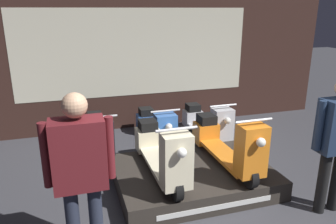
# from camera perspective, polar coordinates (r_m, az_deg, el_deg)

# --- Properties ---
(shop_wall_back) EXTENTS (8.42, 0.09, 3.20)m
(shop_wall_back) POSITION_cam_1_polar(r_m,az_deg,el_deg) (6.63, -5.63, 10.69)
(shop_wall_back) COLOR #331E19
(shop_wall_back) RESTS_ON ground_plane
(display_platform) EXTENTS (2.12, 1.54, 0.27)m
(display_platform) POSITION_cam_1_polar(r_m,az_deg,el_deg) (4.69, 4.35, -11.11)
(display_platform) COLOR #2D2823
(display_platform) RESTS_ON ground_plane
(scooter_display_left) EXTENTS (0.47, 1.74, 0.88)m
(scooter_display_left) POSITION_cam_1_polar(r_m,az_deg,el_deg) (4.28, -1.17, -7.01)
(scooter_display_left) COLOR black
(scooter_display_left) RESTS_ON display_platform
(scooter_display_right) EXTENTS (0.47, 1.74, 0.88)m
(scooter_display_right) POSITION_cam_1_polar(r_m,az_deg,el_deg) (4.62, 10.31, -5.44)
(scooter_display_right) COLOR black
(scooter_display_right) RESTS_ON display_platform
(scooter_backrow_0) EXTENTS (0.47, 1.74, 0.88)m
(scooter_backrow_0) POSITION_cam_1_polar(r_m,az_deg,el_deg) (5.66, -11.90, -4.14)
(scooter_backrow_0) COLOR black
(scooter_backrow_0) RESTS_ON ground_plane
(scooter_backrow_1) EXTENTS (0.47, 1.74, 0.88)m
(scooter_backrow_1) POSITION_cam_1_polar(r_m,az_deg,el_deg) (5.81, -2.16, -3.15)
(scooter_backrow_1) COLOR black
(scooter_backrow_1) RESTS_ON ground_plane
(scooter_backrow_2) EXTENTS (0.47, 1.74, 0.88)m
(scooter_backrow_2) POSITION_cam_1_polar(r_m,az_deg,el_deg) (6.13, 6.81, -2.17)
(scooter_backrow_2) COLOR black
(scooter_backrow_2) RESTS_ON ground_plane
(person_left_browsing) EXTENTS (0.63, 0.27, 1.71)m
(person_left_browsing) POSITION_cam_1_polar(r_m,az_deg,el_deg) (3.08, -15.10, -9.12)
(person_left_browsing) COLOR #232838
(person_left_browsing) RESTS_ON ground_plane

